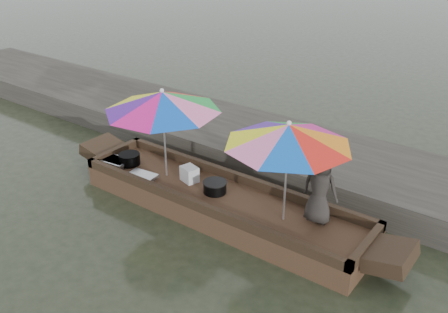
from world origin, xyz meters
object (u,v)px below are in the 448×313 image
Objects in this scene: cooking_pot at (129,159)px; tray_scallop at (141,176)px; vendor at (320,188)px; umbrella_stern at (286,172)px; umbrella_bow at (164,134)px; charcoal_grill at (215,187)px; supply_bag at (190,174)px; tray_crayfish at (116,162)px; boat_hull at (220,205)px.

tray_scallop is at bearing -25.28° from cooking_pot.
vendor is 0.55m from umbrella_stern.
tray_scallop is at bearing -129.62° from umbrella_bow.
charcoal_grill is 1.46m from umbrella_stern.
vendor reaches higher than supply_bag.
umbrella_stern is (2.31, 0.00, 0.00)m from umbrella_bow.
supply_bag is at bearing 174.90° from charcoal_grill.
tray_scallop is 1.78× the size of supply_bag.
umbrella_stern reaches higher than tray_crayfish.
umbrella_stern reaches higher than boat_hull.
supply_bag is 0.26× the size of vendor.
boat_hull is 9.91× the size of tray_crayfish.
umbrella_stern is at bearing -2.48° from supply_bag.
vendor is (3.75, 0.50, 0.50)m from tray_crayfish.
boat_hull is at bearing 2.24° from cooking_pot.
charcoal_grill is 0.34× the size of vendor.
tray_scallop is at bearing -164.37° from charcoal_grill.
umbrella_bow is at bearing 180.00° from umbrella_stern.
boat_hull is at bearing -12.74° from charcoal_grill.
cooking_pot is 1.85m from charcoal_grill.
umbrella_bow is (-1.02, -0.03, 0.69)m from charcoal_grill.
umbrella_stern is (3.33, 0.23, 0.73)m from tray_crayfish.
supply_bag is 0.16× the size of umbrella_stern.
charcoal_grill is 0.58m from supply_bag.
umbrella_bow is at bearing -169.86° from supply_bag.
supply_bag is at bearing 177.52° from umbrella_stern.
cooking_pot is 0.76× the size of tray_scallop.
umbrella_stern is (1.16, 0.00, 0.95)m from boat_hull.
tray_crayfish is 0.28× the size of umbrella_stern.
umbrella_bow is 2.31m from umbrella_stern.
charcoal_grill is at bearing 7.16° from tray_crayfish.
umbrella_stern reaches higher than tray_scallop.
umbrella_stern is at bearing 31.38° from vendor.
tray_crayfish is 1.51m from supply_bag.
cooking_pot is (-1.97, -0.08, 0.27)m from boat_hull.
tray_crayfish is at bearing -174.03° from boat_hull.
vendor is (3.55, 0.35, 0.45)m from cooking_pot.
supply_bag is at bearing 3.24° from vendor.
supply_bag is (1.27, 0.16, 0.03)m from cooking_pot.
boat_hull is 17.69× the size of supply_bag.
boat_hull is at bearing 13.16° from tray_scallop.
boat_hull is 1.99m from cooking_pot.
vendor is (3.00, 0.60, 0.51)m from tray_scallop.
supply_bag is at bearing 29.71° from tray_scallop.
umbrella_stern is (-0.42, -0.27, 0.23)m from vendor.
cooking_pot is at bearing -174.63° from umbrella_bow.
umbrella_stern is at bearing 0.00° from umbrella_bow.
umbrella_stern reaches higher than supply_bag.
umbrella_stern is at bearing 1.41° from cooking_pot.
umbrella_bow reaches higher than charcoal_grill.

